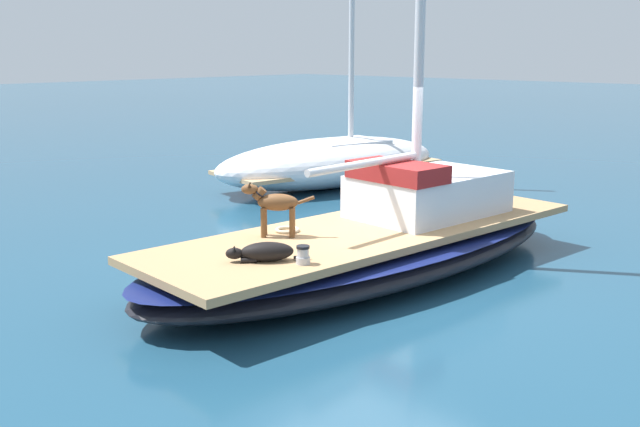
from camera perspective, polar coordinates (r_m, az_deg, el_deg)
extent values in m
plane|color=navy|center=(10.17, 3.88, -4.67)|extent=(120.00, 120.00, 0.00)
ellipsoid|color=black|center=(10.09, 3.90, -3.15)|extent=(3.09, 7.38, 0.56)
ellipsoid|color=navy|center=(10.04, 3.92, -2.16)|extent=(3.11, 7.42, 0.08)
cube|color=tan|center=(10.00, 3.93, -1.33)|extent=(2.60, 6.77, 0.10)
cylinder|color=silver|center=(9.62, 3.59, 3.89)|extent=(0.10, 2.20, 0.10)
cube|color=silver|center=(10.80, 8.40, 1.51)|extent=(1.58, 2.31, 0.60)
cube|color=maroon|center=(10.12, 5.97, 3.24)|extent=(1.38, 0.81, 0.24)
ellipsoid|color=brown|center=(9.40, -3.28, 0.87)|extent=(0.53, 0.51, 0.22)
cylinder|color=brown|center=(9.40, -4.39, -0.73)|extent=(0.07, 0.07, 0.38)
cylinder|color=brown|center=(9.53, -4.32, -0.55)|extent=(0.07, 0.07, 0.38)
cylinder|color=brown|center=(9.38, -2.18, -0.74)|extent=(0.07, 0.07, 0.38)
cylinder|color=brown|center=(9.50, -2.13, -0.56)|extent=(0.07, 0.07, 0.38)
cylinder|color=brown|center=(9.40, -4.71, 1.54)|extent=(0.21, 0.21, 0.19)
ellipsoid|color=brown|center=(9.40, -5.44, 1.88)|extent=(0.25, 0.24, 0.13)
cone|color=black|center=(9.34, -5.48, 2.19)|extent=(0.05, 0.05, 0.06)
cone|color=black|center=(9.43, -5.42, 2.29)|extent=(0.05, 0.05, 0.06)
torus|color=black|center=(9.40, -4.71, 1.54)|extent=(0.18, 0.18, 0.10)
cylinder|color=brown|center=(9.37, -1.08, 1.05)|extent=(0.19, 0.18, 0.12)
ellipsoid|color=black|center=(8.38, -4.09, -2.95)|extent=(0.59, 0.63, 0.22)
ellipsoid|color=black|center=(8.37, -6.63, -3.08)|extent=(0.23, 0.24, 0.13)
cone|color=black|center=(8.32, -6.64, -2.80)|extent=(0.05, 0.05, 0.05)
cone|color=black|center=(8.40, -6.64, -2.64)|extent=(0.05, 0.05, 0.05)
cylinder|color=black|center=(8.34, -5.51, -3.63)|extent=(0.16, 0.17, 0.06)
cylinder|color=black|center=(8.45, -5.53, -3.40)|extent=(0.16, 0.17, 0.06)
cylinder|color=black|center=(8.42, -1.43, -3.40)|extent=(0.15, 0.16, 0.04)
cylinder|color=#B7B7BC|center=(8.27, -1.32, -3.64)|extent=(0.16, 0.16, 0.08)
cylinder|color=#B7B7BC|center=(8.24, -1.32, -3.04)|extent=(0.13, 0.13, 0.10)
cylinder|color=black|center=(8.22, -1.32, -2.60)|extent=(0.15, 0.15, 0.03)
torus|color=beige|center=(9.73, -2.54, -1.27)|extent=(0.32, 0.32, 0.04)
ellipsoid|color=white|center=(16.50, 0.81, 3.97)|extent=(3.25, 6.05, 1.08)
cube|color=tan|center=(16.51, 0.81, 3.65)|extent=(2.70, 5.41, 0.08)
cube|color=silver|center=(16.73, 1.99, 4.80)|extent=(1.53, 1.92, 0.52)
cube|color=maroon|center=(15.90, -2.08, 4.10)|extent=(1.42, 1.90, 0.36)
cylinder|color=silver|center=(16.70, 2.48, 15.74)|extent=(0.12, 0.12, 6.98)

